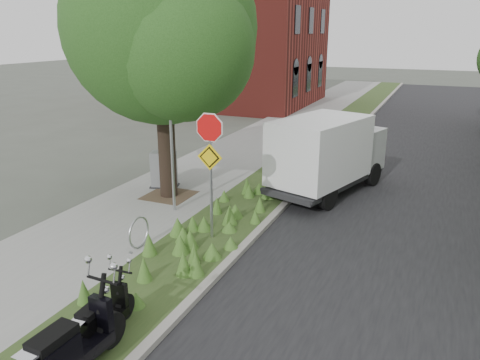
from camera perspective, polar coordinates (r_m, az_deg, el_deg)
The scene contains 14 objects.
ground at distance 10.72m, azimuth 1.90°, elevation -10.00°, with size 120.00×120.00×0.00m, color #4C5147.
sidewalk_near at distance 20.94m, azimuth 1.23°, elevation 4.13°, with size 3.50×60.00×0.12m, color gray.
verge at distance 20.09m, azimuth 8.51°, elevation 3.35°, with size 2.00×60.00×0.12m, color #2E481F.
kerb_near at distance 19.87m, azimuth 11.30°, elevation 3.05°, with size 0.20×60.00×0.13m, color #9E9991.
road at distance 19.49m, azimuth 21.36°, elevation 1.69°, with size 7.00×60.00×0.01m, color black.
street_tree_main at distance 13.92m, azimuth -9.71°, elevation 16.74°, with size 6.21×5.54×7.66m.
bare_post at distance 12.87m, azimuth -8.36°, elevation 4.68°, with size 0.08×0.08×4.00m.
bike_hoop at distance 11.22m, azimuth -12.24°, elevation -6.27°, with size 0.06×0.78×0.77m.
sign_assembly at distance 10.93m, azimuth -3.68°, elevation 3.61°, with size 0.94×0.08×3.22m.
brick_building at distance 33.46m, azimuth 0.76°, elevation 16.42°, with size 9.40×10.40×8.30m.
scooter_near at distance 8.23m, azimuth -16.77°, elevation -16.33°, with size 0.38×1.56×0.74m.
scooter_far at distance 7.52m, azimuth -20.47°, elevation -19.41°, with size 0.45×2.00×0.95m.
box_truck at distance 14.95m, azimuth 10.60°, elevation 3.46°, with size 3.07×4.98×2.11m.
utility_cabinet at distance 15.35m, azimuth -9.25°, elevation 1.21°, with size 1.01×0.82×1.17m.
Camera 1 is at (3.47, -8.83, 4.99)m, focal length 35.00 mm.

